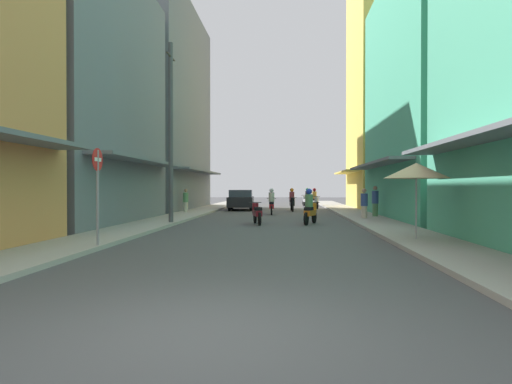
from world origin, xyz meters
TOP-DOWN VIEW (x-y plane):
  - ground_plane at (0.00, 18.53)m, footprint 99.13×99.13m
  - sidewalk_left at (-4.90, 18.53)m, footprint 2.03×53.06m
  - sidewalk_right at (4.90, 18.53)m, footprint 2.03×53.06m
  - building_left_mid at (-8.91, 14.00)m, footprint 7.05×10.46m
  - building_left_far at (-8.91, 26.70)m, footprint 7.05×13.47m
  - building_right_mid at (8.91, 17.99)m, footprint 7.05×11.85m
  - building_right_far at (8.91, 28.91)m, footprint 7.05×8.50m
  - motorbike_maroon at (-0.43, 14.36)m, footprint 0.65×1.78m
  - motorbike_orange at (1.91, 14.53)m, footprint 0.76×1.74m
  - motorbike_red at (-0.05, 21.36)m, footprint 0.55×1.81m
  - motorbike_silver at (2.53, 32.88)m, footprint 0.74×1.75m
  - motorbike_white at (3.00, 28.92)m, footprint 0.60×1.79m
  - motorbike_black at (1.22, 25.03)m, footprint 0.55×1.81m
  - parked_car at (-2.43, 26.49)m, footprint 1.97×4.19m
  - pedestrian_far at (4.66, 16.85)m, footprint 0.34×0.34m
  - pedestrian_midway at (-5.48, 22.23)m, footprint 0.34×0.34m
  - pedestrian_foreground at (5.49, 18.43)m, footprint 0.34×0.34m
  - vendor_umbrella at (4.67, 8.27)m, footprint 1.86×1.86m
  - utility_pole at (-4.13, 13.81)m, footprint 0.20×1.20m
  - street_sign_no_entry at (-4.03, 6.28)m, footprint 0.07×0.60m

SIDE VIEW (x-z plane):
  - ground_plane at x=0.00m, z-range 0.00..0.00m
  - sidewalk_left at x=-4.90m, z-range 0.00..0.12m
  - sidewalk_right at x=4.90m, z-range 0.00..0.12m
  - motorbike_maroon at x=-0.43m, z-range 0.02..0.99m
  - motorbike_orange at x=1.91m, z-range -0.09..1.49m
  - motorbike_red at x=-0.05m, z-range -0.09..1.49m
  - motorbike_silver at x=2.53m, z-range -0.09..1.49m
  - motorbike_white at x=3.00m, z-range -0.09..1.49m
  - motorbike_black at x=1.22m, z-range -0.09..1.49m
  - parked_car at x=-2.43m, z-range 0.01..1.46m
  - pedestrian_midway at x=-5.48m, z-range 0.00..1.54m
  - pedestrian_far at x=4.66m, z-range 0.00..1.58m
  - pedestrian_foreground at x=5.49m, z-range 0.00..1.70m
  - street_sign_no_entry at x=-4.03m, z-range 0.39..3.04m
  - vendor_umbrella at x=4.67m, z-range 0.94..3.28m
  - utility_pole at x=-4.13m, z-range 0.08..7.97m
  - building_left_mid at x=-8.91m, z-range -0.01..11.38m
  - building_right_mid at x=8.91m, z-range -0.01..12.48m
  - building_left_far at x=-8.91m, z-range -0.01..14.80m
  - building_right_far at x=8.91m, z-range -0.01..17.64m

